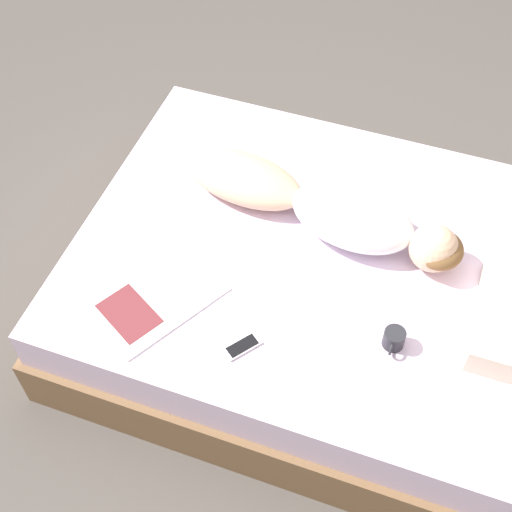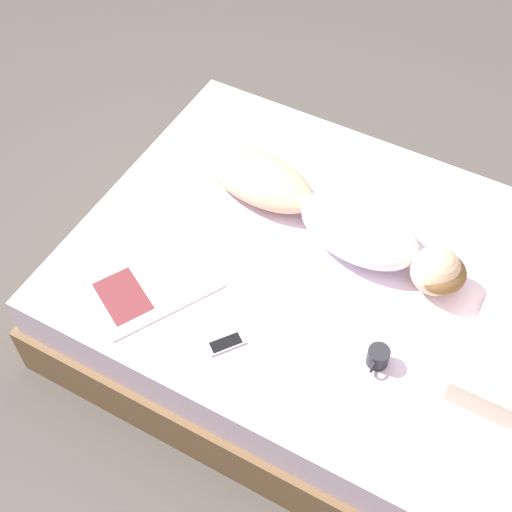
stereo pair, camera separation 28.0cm
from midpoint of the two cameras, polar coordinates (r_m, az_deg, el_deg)
ground_plane at (r=3.31m, az=7.74°, el=-5.99°), size 12.00×12.00×0.00m
bed at (r=3.11m, az=8.21°, el=-3.65°), size 1.62×2.13×0.49m
person at (r=2.96m, az=8.99°, el=2.95°), size 0.44×1.28×0.20m
open_magazine at (r=2.83m, az=-5.70°, el=-2.40°), size 0.60×0.54×0.01m
coffee_mug at (r=2.67m, az=12.74°, el=-8.08°), size 0.11×0.08×0.08m
cell_phone at (r=2.67m, az=0.58°, el=-7.20°), size 0.15×0.13×0.01m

